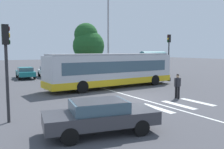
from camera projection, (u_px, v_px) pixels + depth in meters
ground_plane at (136, 98)px, 16.76m from camera, size 160.00×160.00×0.00m
city_transit_bus at (112, 70)px, 21.67m from camera, size 12.56×3.37×3.06m
pedestrian_crossing_street at (177, 85)px, 16.56m from camera, size 0.57×0.36×1.72m
foreground_sedan at (100, 115)px, 9.58m from camera, size 4.76×2.61×1.35m
parked_car_teal at (25, 72)px, 28.74m from camera, size 2.10×4.61×1.35m
parked_car_white at (48, 71)px, 30.15m from camera, size 1.96×4.55×1.35m
parked_car_black at (67, 70)px, 31.58m from camera, size 2.06×4.59×1.35m
parked_car_red at (86, 69)px, 33.18m from camera, size 1.93×4.53×1.35m
traffic_light_near_corner at (6, 57)px, 10.84m from camera, size 0.33×0.32×4.48m
traffic_light_far_corner at (169, 50)px, 27.92m from camera, size 0.33×0.32×5.19m
bus_stop_shelter at (153, 57)px, 32.34m from camera, size 3.77×1.54×3.25m
twin_arm_street_lamp at (108, 26)px, 27.79m from camera, size 5.02×0.32×10.09m
background_tree_right at (88, 43)px, 37.56m from camera, size 4.94×4.94×7.66m
crosswalk_painted_stripes at (157, 108)px, 13.86m from camera, size 7.24×2.67×0.01m
lane_center_line at (122, 94)px, 18.54m from camera, size 0.16×24.00×0.01m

